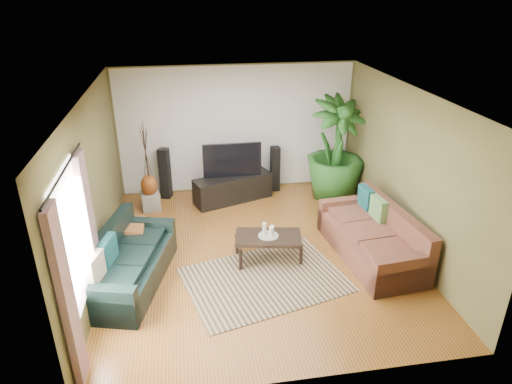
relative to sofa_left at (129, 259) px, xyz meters
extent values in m
plane|color=#995E27|center=(2.03, 0.52, -0.42)|extent=(5.50, 5.50, 0.00)
plane|color=white|center=(2.03, 0.52, 2.28)|extent=(5.50, 5.50, 0.00)
plane|color=brown|center=(2.03, 3.27, 0.93)|extent=(5.00, 0.00, 5.00)
plane|color=brown|center=(2.03, -2.23, 0.93)|extent=(5.00, 0.00, 5.00)
plane|color=brown|center=(-0.47, 0.52, 0.92)|extent=(0.00, 5.50, 5.50)
plane|color=brown|center=(4.53, 0.52, 0.92)|extent=(0.00, 5.50, 5.50)
plane|color=white|center=(2.03, 3.26, 0.93)|extent=(4.90, 0.00, 4.90)
plane|color=white|center=(-0.45, -1.08, 0.97)|extent=(0.00, 1.80, 1.80)
cube|color=gray|center=(-0.40, -1.83, 0.72)|extent=(0.08, 0.35, 2.20)
cube|color=gray|center=(-0.40, -0.33, 0.72)|extent=(0.08, 0.35, 2.20)
cylinder|color=black|center=(-0.40, -1.08, 1.87)|extent=(0.03, 1.90, 0.03)
cube|color=black|center=(0.00, 0.00, 0.00)|extent=(1.37, 2.19, 0.85)
cube|color=brown|center=(3.86, 0.14, 0.00)|extent=(1.20, 2.27, 0.85)
cube|color=tan|center=(2.02, -0.25, -0.42)|extent=(2.72, 2.22, 0.01)
cube|color=black|center=(2.17, 0.32, -0.21)|extent=(1.15, 0.76, 0.43)
cylinder|color=#979792|center=(2.17, 0.32, 0.02)|extent=(0.33, 0.33, 0.01)
cylinder|color=beige|center=(2.11, 0.35, 0.13)|extent=(0.07, 0.07, 0.21)
cylinder|color=white|center=(2.21, 0.28, 0.11)|extent=(0.07, 0.07, 0.16)
cylinder|color=beige|center=(2.24, 0.38, 0.09)|extent=(0.07, 0.07, 0.14)
cube|color=black|center=(1.86, 2.64, -0.15)|extent=(1.69, 1.00, 0.54)
cube|color=black|center=(1.86, 2.66, 0.47)|extent=(1.19, 0.07, 0.70)
cube|color=black|center=(0.48, 3.02, 0.12)|extent=(0.26, 0.27, 1.09)
cube|color=black|center=(2.83, 3.02, 0.07)|extent=(0.19, 0.21, 0.99)
imported|color=#20531B|center=(3.98, 2.50, 0.64)|extent=(1.52, 1.52, 2.13)
cylinder|color=black|center=(3.98, 2.50, -0.27)|extent=(0.39, 0.39, 0.31)
cube|color=gray|center=(0.18, 2.51, -0.25)|extent=(0.41, 0.41, 0.35)
ellipsoid|color=brown|center=(0.18, 2.51, 0.09)|extent=(0.32, 0.32, 0.45)
cube|color=#985732|center=(-0.09, 0.84, -0.14)|extent=(0.56, 0.56, 0.58)
camera|label=1|loc=(0.94, -5.97, 3.76)|focal=32.00mm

